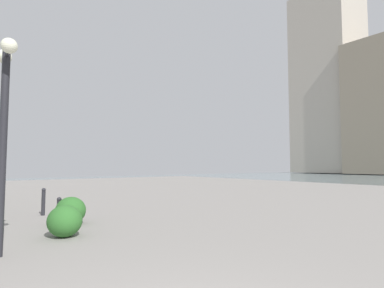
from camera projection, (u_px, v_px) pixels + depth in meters
The scene contains 6 objects.
building_highrise at pixel (329, 84), 68.96m from camera, with size 12.58×11.85×39.57m.
lamppost at pixel (4, 113), 5.78m from camera, with size 0.98×0.28×3.96m.
bollard_near at pixel (59, 209), 8.90m from camera, with size 0.13×0.13×0.74m.
bollard_mid at pixel (43, 201), 10.25m from camera, with size 0.13×0.13×0.90m.
shrub_low at pixel (65, 221), 7.18m from camera, with size 0.86×0.78×0.73m.
shrub_round at pixel (71, 211), 8.69m from camera, with size 0.90×0.81×0.77m.
Camera 1 is at (-1.90, 1.31, 1.67)m, focal length 28.93 mm.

